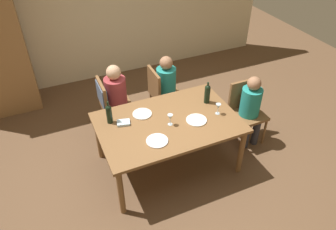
% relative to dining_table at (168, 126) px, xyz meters
% --- Properties ---
extents(ground_plane, '(10.00, 10.00, 0.00)m').
position_rel_dining_table_xyz_m(ground_plane, '(0.00, 0.00, -0.67)').
color(ground_plane, brown).
extents(rear_room_partition, '(6.40, 0.12, 2.70)m').
position_rel_dining_table_xyz_m(rear_room_partition, '(0.00, 2.78, 0.68)').
color(rear_room_partition, beige).
rests_on(rear_room_partition, ground_plane).
extents(dining_table, '(1.76, 1.16, 0.75)m').
position_rel_dining_table_xyz_m(dining_table, '(0.00, 0.00, 0.00)').
color(dining_table, brown).
rests_on(dining_table, ground_plane).
extents(chair_right_end, '(0.44, 0.44, 0.92)m').
position_rel_dining_table_xyz_m(chair_right_end, '(1.26, 0.09, -0.14)').
color(chair_right_end, brown).
rests_on(chair_right_end, ground_plane).
extents(chair_far_right, '(0.44, 0.44, 0.92)m').
position_rel_dining_table_xyz_m(chair_far_right, '(0.31, 0.96, -0.14)').
color(chair_far_right, brown).
rests_on(chair_far_right, ground_plane).
extents(chair_far_left, '(0.46, 0.44, 0.92)m').
position_rel_dining_table_xyz_m(chair_far_left, '(-0.52, 0.96, -0.08)').
color(chair_far_left, brown).
rests_on(chair_far_left, ground_plane).
extents(person_woman_host, '(0.28, 0.33, 1.08)m').
position_rel_dining_table_xyz_m(person_woman_host, '(1.26, -0.03, -0.04)').
color(person_woman_host, '#33333D').
rests_on(person_woman_host, ground_plane).
extents(person_man_bearded, '(0.34, 0.30, 1.11)m').
position_rel_dining_table_xyz_m(person_man_bearded, '(0.42, 0.96, -0.03)').
color(person_man_bearded, '#33333D').
rests_on(person_man_bearded, ground_plane).
extents(person_man_guest, '(0.36, 0.31, 1.14)m').
position_rel_dining_table_xyz_m(person_man_guest, '(-0.37, 0.96, -0.01)').
color(person_man_guest, '#33333D').
rests_on(person_man_guest, ground_plane).
extents(wine_bottle_tall_green, '(0.08, 0.08, 0.31)m').
position_rel_dining_table_xyz_m(wine_bottle_tall_green, '(0.65, 0.17, 0.22)').
color(wine_bottle_tall_green, black).
rests_on(wine_bottle_tall_green, dining_table).
extents(wine_bottle_dark_red, '(0.07, 0.07, 0.31)m').
position_rel_dining_table_xyz_m(wine_bottle_dark_red, '(-0.67, 0.28, 0.21)').
color(wine_bottle_dark_red, black).
rests_on(wine_bottle_dark_red, dining_table).
extents(wine_glass_near_left, '(0.07, 0.07, 0.15)m').
position_rel_dining_table_xyz_m(wine_glass_near_left, '(0.65, -0.11, 0.18)').
color(wine_glass_near_left, silver).
rests_on(wine_glass_near_left, dining_table).
extents(wine_glass_centre, '(0.07, 0.07, 0.15)m').
position_rel_dining_table_xyz_m(wine_glass_centre, '(-0.00, -0.07, 0.18)').
color(wine_glass_centre, silver).
rests_on(wine_glass_centre, dining_table).
extents(dinner_plate_host, '(0.25, 0.25, 0.01)m').
position_rel_dining_table_xyz_m(dinner_plate_host, '(-0.25, 0.27, 0.08)').
color(dinner_plate_host, silver).
rests_on(dinner_plate_host, dining_table).
extents(dinner_plate_guest_left, '(0.26, 0.26, 0.01)m').
position_rel_dining_table_xyz_m(dinner_plate_guest_left, '(0.33, -0.13, 0.08)').
color(dinner_plate_guest_left, white).
rests_on(dinner_plate_guest_left, dining_table).
extents(dinner_plate_guest_right, '(0.26, 0.26, 0.01)m').
position_rel_dining_table_xyz_m(dinner_plate_guest_right, '(-0.27, -0.29, 0.08)').
color(dinner_plate_guest_right, white).
rests_on(dinner_plate_guest_right, dining_table).
extents(folded_napkin, '(0.18, 0.15, 0.03)m').
position_rel_dining_table_xyz_m(folded_napkin, '(-0.52, 0.18, 0.09)').
color(folded_napkin, '#ADC6D6').
rests_on(folded_napkin, dining_table).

